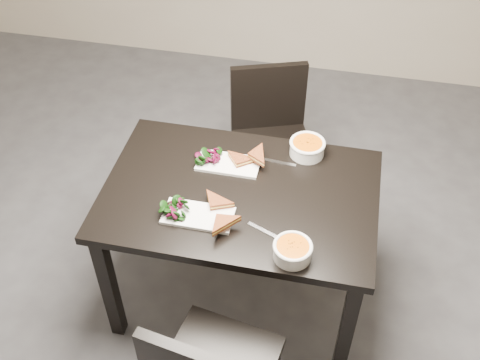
{
  "coord_description": "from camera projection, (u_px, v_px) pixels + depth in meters",
  "views": [
    {
      "loc": [
        0.66,
        -1.47,
        2.54
      ],
      "look_at": [
        0.29,
        0.29,
        0.82
      ],
      "focal_mm": 43.43,
      "sensor_mm": 36.0,
      "label": 1
    }
  ],
  "objects": [
    {
      "name": "sandwich_far",
      "position": [
        242.0,
        163.0,
        2.61
      ],
      "size": [
        0.18,
        0.17,
        0.05
      ],
      "primitive_type": null,
      "rotation": [
        0.0,
        0.0,
        0.63
      ],
      "color": "#994920",
      "rests_on": "plate_far"
    },
    {
      "name": "plate_near",
      "position": [
        198.0,
        216.0,
        2.42
      ],
      "size": [
        0.29,
        0.15,
        0.01
      ],
      "primitive_type": "cube",
      "color": "white",
      "rests_on": "table"
    },
    {
      "name": "ground",
      "position": [
        171.0,
        328.0,
        2.9
      ],
      "size": [
        5.0,
        5.0,
        0.0
      ],
      "primitive_type": "plane",
      "color": "#47474C",
      "rests_on": "ground"
    },
    {
      "name": "plate_far",
      "position": [
        228.0,
        164.0,
        2.65
      ],
      "size": [
        0.29,
        0.14,
        0.01
      ],
      "primitive_type": "cube",
      "color": "white",
      "rests_on": "table"
    },
    {
      "name": "soup_bowl_far",
      "position": [
        307.0,
        147.0,
        2.69
      ],
      "size": [
        0.17,
        0.17,
        0.07
      ],
      "color": "white",
      "rests_on": "table"
    },
    {
      "name": "table",
      "position": [
        240.0,
        207.0,
        2.6
      ],
      "size": [
        1.2,
        0.8,
        0.75
      ],
      "color": "black",
      "rests_on": "ground"
    },
    {
      "name": "cutlery_far",
      "position": [
        277.0,
        162.0,
        2.67
      ],
      "size": [
        0.18,
        0.03,
        0.0
      ],
      "primitive_type": "cube",
      "rotation": [
        0.0,
        0.0,
        -0.08
      ],
      "color": "silver",
      "rests_on": "table"
    },
    {
      "name": "chair_far",
      "position": [
        271.0,
        132.0,
        3.25
      ],
      "size": [
        0.54,
        0.54,
        0.85
      ],
      "rotation": [
        0.0,
        0.0,
        0.34
      ],
      "color": "black",
      "rests_on": "ground"
    },
    {
      "name": "sandwich_near",
      "position": [
        214.0,
        210.0,
        2.4
      ],
      "size": [
        0.18,
        0.16,
        0.05
      ],
      "primitive_type": null,
      "rotation": [
        0.0,
        0.0,
        0.4
      ],
      "color": "#994920",
      "rests_on": "plate_near"
    },
    {
      "name": "cutlery_near",
      "position": [
        267.0,
        232.0,
        2.36
      ],
      "size": [
        0.17,
        0.08,
        0.0
      ],
      "primitive_type": "cube",
      "rotation": [
        0.0,
        0.0,
        -0.4
      ],
      "color": "silver",
      "rests_on": "table"
    },
    {
      "name": "salad_far",
      "position": [
        207.0,
        156.0,
        2.65
      ],
      "size": [
        0.09,
        0.08,
        0.04
      ],
      "primitive_type": null,
      "color": "black",
      "rests_on": "plate_far"
    },
    {
      "name": "salad_near",
      "position": [
        175.0,
        208.0,
        2.42
      ],
      "size": [
        0.09,
        0.08,
        0.04
      ],
      "primitive_type": null,
      "color": "black",
      "rests_on": "plate_near"
    },
    {
      "name": "soup_bowl_near",
      "position": [
        293.0,
        250.0,
        2.25
      ],
      "size": [
        0.16,
        0.16,
        0.07
      ],
      "color": "white",
      "rests_on": "table"
    }
  ]
}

